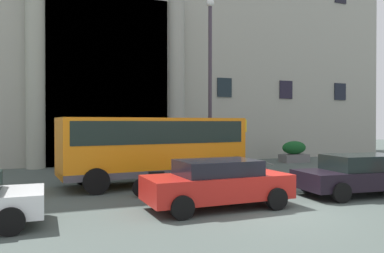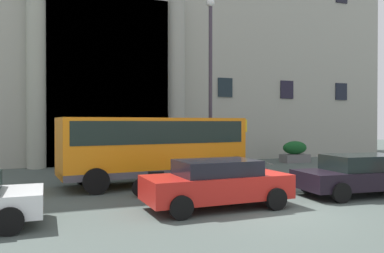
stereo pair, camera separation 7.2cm
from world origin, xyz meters
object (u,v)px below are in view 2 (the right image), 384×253
object	(u,v)px
parked_sedan_far	(217,183)
motorcycle_near_kerb	(160,183)
hedge_planter_entrance_right	(295,152)
bus_stop_sign	(243,140)
parked_sedan_second	(363,174)
hedge_planter_east	(123,157)
lamppost_plaza_centre	(210,73)
hedge_planter_entrance_left	(199,155)
orange_minibus	(154,144)
motorcycle_far_end	(253,175)

from	to	relation	value
parked_sedan_far	motorcycle_near_kerb	world-z (taller)	parked_sedan_far
hedge_planter_entrance_right	motorcycle_near_kerb	size ratio (longest dim) A/B	0.88
bus_stop_sign	parked_sedan_second	size ratio (longest dim) A/B	0.55
hedge_planter_east	lamppost_plaza_centre	size ratio (longest dim) A/B	0.17
hedge_planter_entrance_left	lamppost_plaza_centre	bearing A→B (deg)	-99.54
parked_sedan_second	hedge_planter_east	bearing A→B (deg)	128.06
orange_minibus	hedge_planter_east	xyz separation A→B (m)	(-0.28, 4.87, -0.91)
orange_minibus	bus_stop_sign	world-z (taller)	orange_minibus
bus_stop_sign	parked_sedan_far	world-z (taller)	bus_stop_sign
parked_sedan_second	motorcycle_far_end	size ratio (longest dim) A/B	2.28
parked_sedan_far	bus_stop_sign	bearing A→B (deg)	54.38
hedge_planter_entrance_right	parked_sedan_far	size ratio (longest dim) A/B	0.40
parked_sedan_second	lamppost_plaza_centre	bearing A→B (deg)	113.20
hedge_planter_east	parked_sedan_second	xyz separation A→B (m)	(6.30, -9.52, 0.04)
bus_stop_sign	parked_sedan_second	distance (m)	6.35
motorcycle_near_kerb	lamppost_plaza_centre	distance (m)	7.82
parked_sedan_far	motorcycle_far_end	world-z (taller)	parked_sedan_far
parked_sedan_second	motorcycle_near_kerb	xyz separation A→B (m)	(-6.45, 2.20, -0.24)
orange_minibus	hedge_planter_entrance_left	bearing A→B (deg)	47.27
motorcycle_near_kerb	motorcycle_far_end	world-z (taller)	same
hedge_planter_east	lamppost_plaza_centre	bearing A→B (deg)	-30.56
bus_stop_sign	orange_minibus	bearing A→B (deg)	-162.44
motorcycle_far_end	lamppost_plaza_centre	world-z (taller)	lamppost_plaza_centre
orange_minibus	hedge_planter_east	bearing A→B (deg)	88.24
motorcycle_far_end	bus_stop_sign	bearing A→B (deg)	76.84
motorcycle_near_kerb	hedge_planter_entrance_right	bearing A→B (deg)	47.27
orange_minibus	parked_sedan_second	bearing A→B (deg)	-42.81
hedge_planter_entrance_right	motorcycle_near_kerb	distance (m)	13.00
lamppost_plaza_centre	hedge_planter_entrance_right	bearing A→B (deg)	19.63
hedge_planter_entrance_right	motorcycle_far_end	bearing A→B (deg)	-134.61
hedge_planter_entrance_right	hedge_planter_entrance_left	bearing A→B (deg)	177.79
orange_minibus	hedge_planter_entrance_right	distance (m)	11.41
orange_minibus	hedge_planter_entrance_right	xyz separation A→B (m)	(10.23, 4.96, -0.95)
hedge_planter_entrance_right	motorcycle_far_end	distance (m)	9.87
hedge_planter_entrance_left	hedge_planter_east	distance (m)	4.31
hedge_planter_entrance_left	parked_sedan_far	xyz separation A→B (m)	(-3.42, -9.87, 0.07)
hedge_planter_entrance_right	parked_sedan_second	size ratio (longest dim) A/B	0.36
orange_minibus	hedge_planter_entrance_left	size ratio (longest dim) A/B	4.46
hedge_planter_east	hedge_planter_entrance_right	bearing A→B (deg)	0.53
parked_sedan_second	motorcycle_far_end	world-z (taller)	parked_sedan_second
hedge_planter_entrance_left	hedge_planter_east	xyz separation A→B (m)	(-4.30, -0.34, 0.02)
orange_minibus	motorcycle_near_kerb	distance (m)	2.73
hedge_planter_entrance_left	parked_sedan_far	bearing A→B (deg)	-109.09
bus_stop_sign	hedge_planter_east	world-z (taller)	bus_stop_sign
hedge_planter_entrance_right	motorcycle_far_end	world-z (taller)	hedge_planter_entrance_right
parked_sedan_second	bus_stop_sign	bearing A→B (deg)	106.07
hedge_planter_entrance_left	orange_minibus	bearing A→B (deg)	-127.64
motorcycle_near_kerb	parked_sedan_far	bearing A→B (deg)	-52.44
hedge_planter_entrance_left	hedge_planter_east	bearing A→B (deg)	-175.52
bus_stop_sign	parked_sedan_far	size ratio (longest dim) A/B	0.61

